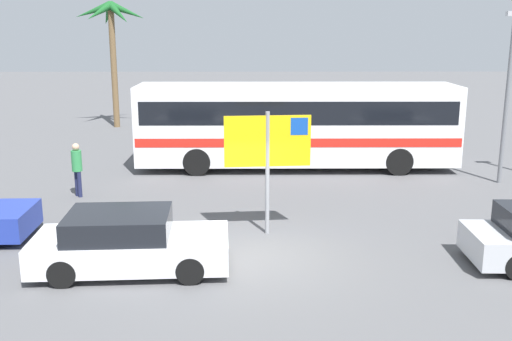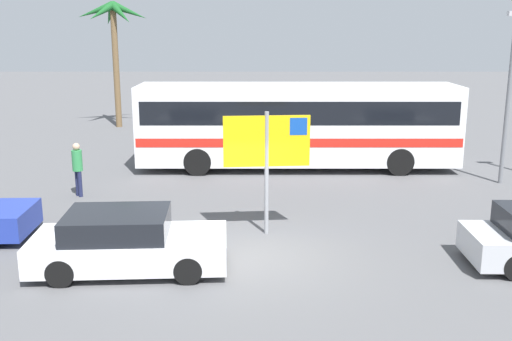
% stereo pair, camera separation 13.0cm
% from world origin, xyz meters
% --- Properties ---
extents(ground, '(120.00, 120.00, 0.00)m').
position_xyz_m(ground, '(0.00, 0.00, 0.00)').
color(ground, '#565659').
extents(bus_front_coach, '(11.85, 2.51, 3.17)m').
position_xyz_m(bus_front_coach, '(1.68, 9.10, 1.78)').
color(bus_front_coach, white).
rests_on(bus_front_coach, ground).
extents(ferry_sign, '(2.20, 0.26, 3.20)m').
position_xyz_m(ferry_sign, '(0.45, 1.70, 2.33)').
color(ferry_sign, gray).
rests_on(ferry_sign, ground).
extents(car_white, '(4.34, 2.08, 1.32)m').
position_xyz_m(car_white, '(-2.72, -0.70, 0.64)').
color(car_white, silver).
rests_on(car_white, ground).
extents(pedestrian_crossing_lot, '(0.32, 0.32, 1.72)m').
position_xyz_m(pedestrian_crossing_lot, '(-5.51, 5.22, 1.02)').
color(pedestrian_crossing_lot, '#1E2347').
rests_on(pedestrian_crossing_lot, ground).
extents(lamp_post_left_side, '(0.56, 0.20, 5.76)m').
position_xyz_m(lamp_post_left_side, '(8.58, 6.85, 3.20)').
color(lamp_post_left_side, slate).
rests_on(lamp_post_left_side, ground).
extents(palm_tree_seaside, '(3.74, 3.41, 6.58)m').
position_xyz_m(palm_tree_seaside, '(-7.24, 18.84, 5.35)').
color(palm_tree_seaside, brown).
rests_on(palm_tree_seaside, ground).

